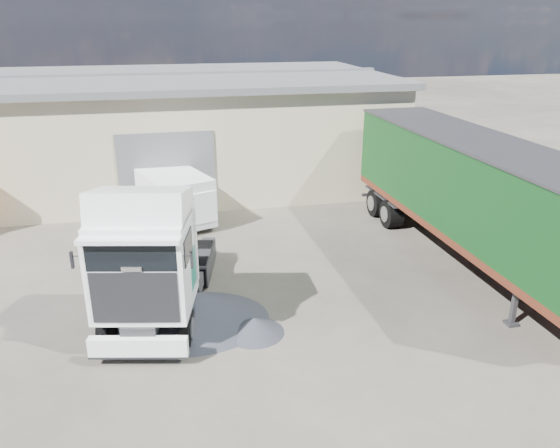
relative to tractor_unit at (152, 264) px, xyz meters
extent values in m
plane|color=black|center=(2.64, -1.14, -1.78)|extent=(120.00, 120.00, 0.00)
cube|color=#C2B595|center=(-3.36, 14.86, 0.72)|extent=(30.00, 12.00, 5.00)
cube|color=#535658|center=(-3.36, 14.86, 3.37)|extent=(30.60, 12.60, 0.30)
cube|color=#535658|center=(0.64, 8.84, 0.02)|extent=(4.00, 0.08, 3.60)
cube|color=#535658|center=(-3.36, 14.86, 3.57)|extent=(30.60, 0.40, 0.15)
cube|color=brown|center=(14.14, 4.86, -0.53)|extent=(0.35, 26.00, 2.50)
cylinder|color=black|center=(-0.24, -1.12, -1.27)|extent=(2.49, 1.47, 1.00)
cylinder|color=black|center=(0.46, 2.12, -1.27)|extent=(2.53, 1.48, 1.00)
cylinder|color=black|center=(0.74, 3.42, -1.27)|extent=(2.53, 1.48, 1.00)
cube|color=#2D2D30|center=(0.24, 1.10, -0.92)|extent=(2.15, 6.28, 0.28)
cube|color=white|center=(-0.43, -2.00, -1.26)|extent=(2.41, 0.74, 0.52)
cube|color=white|center=(-0.17, -0.79, 0.38)|extent=(2.77, 2.63, 2.32)
cube|color=black|center=(-0.40, -1.86, 0.02)|extent=(2.05, 0.49, 1.32)
cube|color=black|center=(-0.40, -1.84, 1.06)|extent=(2.09, 0.49, 0.71)
cube|color=white|center=(-0.13, -0.61, 1.87)|extent=(2.68, 2.29, 1.16)
cube|color=#0E624E|center=(-1.25, -0.17, 0.12)|extent=(0.16, 0.70, 1.04)
cube|color=#0E624E|center=(1.07, -0.67, 0.12)|extent=(0.16, 0.70, 1.04)
cylinder|color=#2D2D30|center=(0.50, 2.31, -0.73)|extent=(1.24, 1.24, 0.11)
cube|color=#2D2D30|center=(9.62, -2.28, -1.18)|extent=(0.33, 0.33, 1.19)
cylinder|color=black|center=(10.44, 6.21, -1.20)|extent=(2.77, 1.19, 1.14)
cube|color=#2D2D30|center=(10.52, 1.84, -0.80)|extent=(1.10, 12.98, 0.38)
cube|color=#532513|center=(10.52, 1.84, -0.45)|extent=(2.94, 13.01, 0.26)
cube|color=black|center=(10.52, 1.84, 1.09)|extent=(2.94, 13.01, 2.81)
cube|color=#2D2D30|center=(10.52, 1.84, 2.51)|extent=(3.00, 13.07, 0.09)
cylinder|color=black|center=(1.16, 6.81, -1.40)|extent=(2.30, 1.44, 0.75)
cylinder|color=black|center=(-0.06, 10.22, -1.40)|extent=(2.30, 1.44, 0.75)
cube|color=white|center=(0.55, 8.52, -0.59)|extent=(3.79, 5.62, 1.92)
cube|color=white|center=(1.28, 6.49, -0.65)|extent=(2.31, 1.67, 1.24)
cube|color=black|center=(1.20, 6.71, -0.02)|extent=(1.89, 0.76, 0.68)
cone|color=black|center=(0.96, -0.20, -1.32)|extent=(4.45, 4.45, 0.91)
cone|color=black|center=(2.58, -1.14, -1.55)|extent=(1.67, 1.67, 0.46)
cone|color=black|center=(-0.67, 0.55, -1.50)|extent=(2.04, 2.04, 0.55)
camera|label=1|loc=(0.50, -13.76, 6.27)|focal=35.00mm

